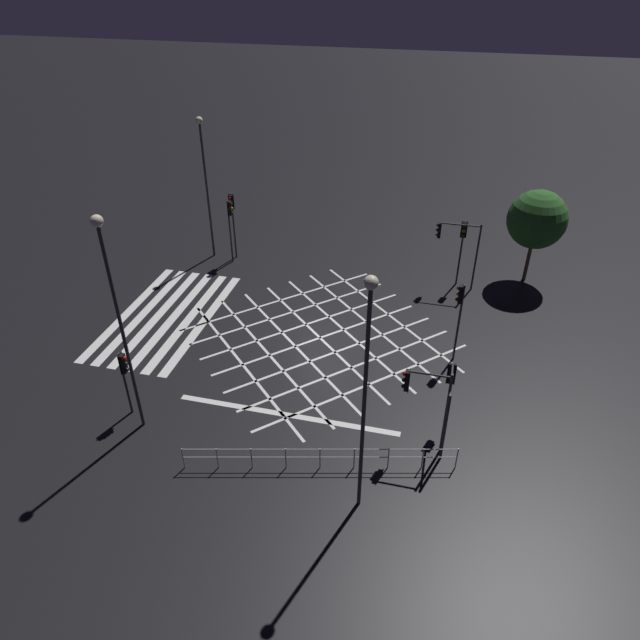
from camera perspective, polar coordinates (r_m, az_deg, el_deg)
ground_plane at (r=29.85m, az=0.00°, el=-1.79°), size 200.00×200.00×0.00m
road_markings at (r=30.85m, az=-8.53°, el=-0.91°), size 14.98×18.79×0.01m
traffic_light_median_north at (r=27.46m, az=13.75°, el=1.24°), size 0.36×0.39×4.24m
traffic_light_se_cross at (r=25.28m, az=-18.96°, el=-4.87°), size 0.36×0.39×3.21m
traffic_light_sw_main at (r=36.85m, az=-8.78°, el=10.50°), size 0.39×0.36×4.36m
traffic_light_ne_cross at (r=22.28m, az=10.36°, el=-7.21°), size 0.36×1.88×3.99m
traffic_light_sw_cross at (r=36.42m, az=-8.97°, el=9.98°), size 0.36×0.39×4.17m
traffic_light_nw_cross at (r=33.86m, az=13.45°, el=7.78°), size 0.36×2.53×4.19m
traffic_light_nw_main at (r=34.26m, az=14.05°, el=7.72°), size 0.39×0.36×4.10m
traffic_light_ne_main at (r=23.28m, az=12.82°, el=-7.00°), size 2.36×0.36×3.32m
street_lamp_east at (r=22.38m, az=-19.79°, el=1.79°), size 0.45×0.45×9.61m
street_lamp_west at (r=36.52m, az=-11.44°, el=14.40°), size 0.43×0.43×8.93m
street_lamp_far at (r=17.78m, az=4.61°, el=-5.37°), size 0.44×0.44×9.56m
street_tree_near at (r=35.70m, az=20.88°, el=9.37°), size 3.42×3.42×5.66m
pedestrian_railing at (r=22.67m, az=-0.00°, el=-13.41°), size 2.61×10.38×1.05m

